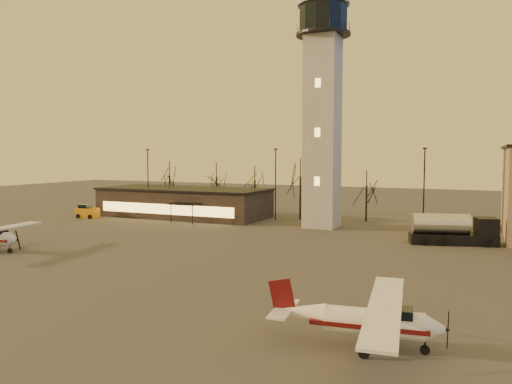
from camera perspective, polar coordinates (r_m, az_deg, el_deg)
ground at (r=37.44m, az=-6.39°, el=-10.12°), size 220.00×220.00×0.00m
control_tower at (r=64.23m, az=7.62°, el=10.56°), size 6.80×6.80×32.60m
terminal at (r=75.38m, az=-8.24°, el=-1.16°), size 25.40×12.20×4.30m
light_poles at (r=64.79m, az=8.20°, el=0.83°), size 58.50×12.25×10.14m
tree_row at (r=77.40m, az=-0.21°, el=1.84°), size 37.20×9.20×8.80m
cessna_front at (r=25.36m, az=13.56°, el=-14.80°), size 9.05×11.41×3.13m
fuel_truck at (r=55.70m, az=21.54°, el=-4.29°), size 8.92×4.52×3.18m
service_cart at (r=77.28m, az=-18.72°, el=-2.26°), size 3.25×2.23×1.96m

